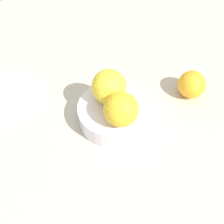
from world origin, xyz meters
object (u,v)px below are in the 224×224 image
orange_in_bowl_0 (122,109)px  orange_loose_0 (192,84)px  side_plate (6,97)px  fruit_bowl (112,114)px  orange_in_bowl_1 (109,87)px

orange_in_bowl_0 → orange_loose_0: (-1.96, 18.34, -4.66)cm
orange_loose_0 → side_plate: bearing=-115.4°
fruit_bowl → orange_in_bowl_1: orange_in_bowl_1 is taller
fruit_bowl → orange_in_bowl_1: 6.15cm
fruit_bowl → orange_loose_0: bearing=85.2°
fruit_bowl → orange_in_bowl_1: size_ratio=2.02×
orange_in_bowl_0 → orange_in_bowl_1: 5.75cm
orange_in_bowl_0 → side_plate: orange_in_bowl_0 is taller
orange_in_bowl_1 → orange_loose_0: bearing=78.2°
fruit_bowl → side_plate: (-15.90, -18.09, -1.69)cm
fruit_bowl → orange_in_bowl_0: orange_in_bowl_0 is taller
orange_in_bowl_0 → orange_loose_0: orange_in_bowl_0 is taller
side_plate → fruit_bowl: bearing=48.7°
side_plate → orange_in_bowl_0: bearing=43.4°
orange_in_bowl_1 → side_plate: 24.24cm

